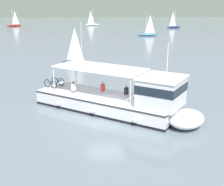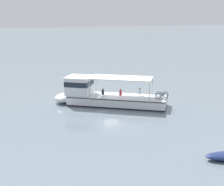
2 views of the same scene
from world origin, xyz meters
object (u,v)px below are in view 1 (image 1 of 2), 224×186
at_px(ferry_main, 124,100).
at_px(sailboat_far_left, 79,61).
at_px(sailboat_horizon_east, 174,26).
at_px(sailboat_horizon_west, 14,25).
at_px(sailboat_near_starboard, 92,24).
at_px(sailboat_off_stern, 148,34).

bearing_deg(ferry_main, sailboat_far_left, 101.59).
bearing_deg(sailboat_horizon_east, sailboat_far_left, -117.32).
bearing_deg(sailboat_horizon_east, sailboat_horizon_west, 168.26).
xyz_separation_m(sailboat_horizon_west, sailboat_near_starboard, (24.51, 1.03, 0.00)).
xyz_separation_m(ferry_main, sailboat_horizon_east, (23.19, 69.12, -0.47)).
height_order(sailboat_horizon_west, sailboat_far_left, same).
height_order(ferry_main, sailboat_horizon_east, sailboat_horizon_east).
bearing_deg(sailboat_off_stern, ferry_main, -103.04).
relative_size(ferry_main, sailboat_far_left, 2.24).
relative_size(ferry_main, sailboat_near_starboard, 2.24).
distance_m(sailboat_horizon_west, sailboat_far_left, 65.50).
xyz_separation_m(ferry_main, sailboat_off_stern, (11.44, 49.40, -0.47)).
xyz_separation_m(sailboat_horizon_west, sailboat_far_left, (21.60, -61.83, 0.00)).
relative_size(ferry_main, sailboat_off_stern, 2.24).
distance_m(sailboat_horizon_west, sailboat_near_starboard, 24.53).
height_order(sailboat_near_starboard, sailboat_horizon_east, same).
relative_size(sailboat_horizon_east, sailboat_off_stern, 1.00).
bearing_deg(ferry_main, sailboat_off_stern, 76.96).
bearing_deg(sailboat_far_left, ferry_main, -78.41).
bearing_deg(sailboat_far_left, sailboat_horizon_east, 62.68).
distance_m(sailboat_near_starboard, sailboat_far_left, 62.92).
bearing_deg(sailboat_far_left, sailboat_near_starboard, 87.35).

